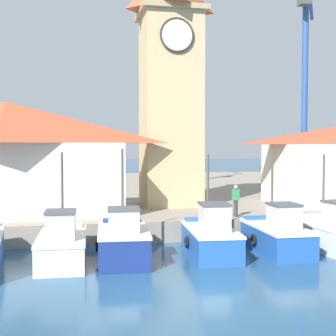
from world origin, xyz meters
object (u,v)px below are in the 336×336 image
(dock_worker_near_tower, at_px, (236,200))
(port_crane_far, at_px, (154,117))
(fishing_boat_center, at_px, (123,241))
(fishing_boat_mid_right, at_px, (211,237))
(clock_tower, at_px, (170,79))
(fishing_boat_right_outer, at_px, (331,233))
(fishing_boat_mid_left, at_px, (62,245))
(port_crane_near, at_px, (305,101))
(fishing_boat_right_inner, at_px, (277,235))
(warehouse_left, at_px, (7,157))

(dock_worker_near_tower, bearing_deg, port_crane_far, 93.18)
(fishing_boat_center, relative_size, fishing_boat_mid_right, 1.01)
(clock_tower, distance_m, dock_worker_near_tower, 9.04)
(fishing_boat_mid_right, xyz_separation_m, clock_tower, (0.17, 9.10, 7.96))
(fishing_boat_right_outer, bearing_deg, fishing_boat_mid_left, -179.75)
(fishing_boat_center, distance_m, port_crane_far, 23.90)
(clock_tower, height_order, port_crane_far, port_crane_far)
(port_crane_far, bearing_deg, fishing_boat_mid_left, -108.66)
(port_crane_near, bearing_deg, dock_worker_near_tower, -126.66)
(fishing_boat_mid_right, relative_size, clock_tower, 0.28)
(fishing_boat_right_inner, bearing_deg, fishing_boat_mid_left, -179.46)
(fishing_boat_mid_left, xyz_separation_m, port_crane_far, (7.56, 22.38, 6.48))
(fishing_boat_right_outer, relative_size, dock_worker_near_tower, 2.74)
(fishing_boat_center, relative_size, fishing_boat_right_outer, 1.02)
(fishing_boat_center, relative_size, port_crane_near, 0.22)
(fishing_boat_center, distance_m, port_crane_near, 29.62)
(fishing_boat_mid_left, height_order, fishing_boat_right_outer, fishing_boat_mid_left)
(fishing_boat_mid_right, xyz_separation_m, port_crane_far, (1.40, 22.24, 6.45))
(warehouse_left, height_order, port_crane_far, port_crane_far)
(fishing_boat_center, distance_m, fishing_boat_mid_right, 3.75)
(fishing_boat_mid_left, bearing_deg, fishing_boat_mid_right, 1.27)
(fishing_boat_right_inner, bearing_deg, clock_tower, 107.18)
(fishing_boat_mid_right, distance_m, clock_tower, 12.09)
(warehouse_left, height_order, port_crane_near, port_crane_near)
(fishing_boat_right_outer, xyz_separation_m, clock_tower, (-5.40, 9.18, 7.97))
(fishing_boat_right_inner, relative_size, fishing_boat_right_outer, 0.98)
(fishing_boat_mid_left, height_order, fishing_boat_right_inner, fishing_boat_mid_left)
(clock_tower, relative_size, port_crane_far, 0.95)
(port_crane_near, relative_size, port_crane_far, 1.21)
(fishing_boat_center, bearing_deg, warehouse_left, 126.87)
(fishing_boat_mid_right, distance_m, dock_worker_near_tower, 4.53)
(fishing_boat_mid_left, relative_size, fishing_boat_mid_right, 0.98)
(fishing_boat_right_outer, bearing_deg, fishing_boat_center, -179.29)
(warehouse_left, bearing_deg, fishing_boat_right_outer, -25.66)
(port_crane_near, bearing_deg, fishing_boat_center, -131.99)
(fishing_boat_mid_right, distance_m, port_crane_far, 23.20)
(clock_tower, xyz_separation_m, port_crane_far, (1.23, 13.14, -1.52))
(fishing_boat_center, height_order, warehouse_left, warehouse_left)
(fishing_boat_center, bearing_deg, fishing_boat_mid_left, 178.47)
(clock_tower, distance_m, warehouse_left, 10.62)
(warehouse_left, relative_size, port_crane_far, 0.73)
(fishing_boat_mid_left, bearing_deg, fishing_boat_center, -1.53)
(fishing_boat_mid_left, bearing_deg, clock_tower, 55.58)
(port_crane_near, bearing_deg, port_crane_far, 174.92)
(fishing_boat_center, bearing_deg, fishing_boat_right_outer, 0.71)
(fishing_boat_mid_left, relative_size, fishing_boat_right_outer, 0.99)
(fishing_boat_mid_left, distance_m, fishing_boat_right_outer, 11.73)
(port_crane_far, bearing_deg, port_crane_near, -5.08)
(fishing_boat_right_inner, height_order, port_crane_near, port_crane_near)
(warehouse_left, distance_m, port_crane_near, 28.59)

